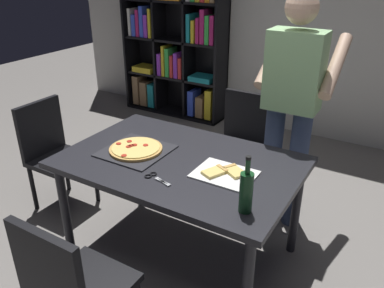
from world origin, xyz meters
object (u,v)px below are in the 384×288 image
bookshelf (176,42)px  wine_bottle (246,191)px  dining_table (180,170)px  chair_far_side (241,138)px  kitchen_scissors (155,177)px  pepperoni_pizza_on_tray (136,149)px  chair_near_camera (71,286)px  chair_left_end (52,149)px  person_serving_pizza (292,102)px

bookshelf → wine_bottle: bearing=-51.2°
dining_table → bookshelf: 2.86m
chair_far_side → kitchen_scissors: bearing=-90.1°
dining_table → pepperoni_pizza_on_tray: bearing=-170.3°
chair_near_camera → chair_left_end: 1.58m
person_serving_pizza → kitchen_scissors: bearing=-114.2°
chair_left_end → chair_near_camera: bearing=-38.3°
chair_left_end → kitchen_scissors: 1.30m
person_serving_pizza → pepperoni_pizza_on_tray: 1.15m
person_serving_pizza → kitchen_scissors: (-0.47, -1.04, -0.24)m
dining_table → pepperoni_pizza_on_tray: (-0.32, -0.05, 0.09)m
bookshelf → chair_near_camera: bearing=-65.0°
chair_far_side → person_serving_pizza: (0.47, -0.22, 0.49)m
pepperoni_pizza_on_tray → wine_bottle: bearing=-15.6°
chair_far_side → pepperoni_pizza_on_tray: chair_far_side is taller
dining_table → kitchen_scissors: size_ratio=7.63×
chair_near_camera → person_serving_pizza: person_serving_pizza is taller
person_serving_pizza → chair_near_camera: bearing=-104.9°
dining_table → pepperoni_pizza_on_tray: size_ratio=3.64×
chair_near_camera → chair_left_end: size_ratio=1.00×
dining_table → chair_far_side: (0.00, 0.98, -0.16)m
bookshelf → pepperoni_pizza_on_tray: (1.25, -2.43, -0.18)m
chair_near_camera → bookshelf: (-1.57, 3.36, 0.43)m
wine_bottle → kitchen_scissors: wine_bottle is taller
bookshelf → wine_bottle: (2.16, -2.68, -0.07)m
chair_far_side → bookshelf: 2.14m
bookshelf → wine_bottle: 3.45m
chair_near_camera → bookshelf: bearing=115.0°
chair_left_end → dining_table: bearing=0.0°
wine_bottle → dining_table: bearing=152.5°
wine_bottle → kitchen_scissors: bearing=176.9°
dining_table → bookshelf: size_ratio=0.78×
chair_left_end → wine_bottle: 1.89m
person_serving_pizza → pepperoni_pizza_on_tray: size_ratio=4.20×
person_serving_pizza → chair_left_end: bearing=-156.0°
chair_near_camera → chair_far_side: (0.00, 1.96, 0.00)m
chair_far_side → kitchen_scissors: size_ratio=4.53×
chair_far_side → chair_left_end: size_ratio=1.00×
kitchen_scissors → wine_bottle: bearing=-3.1°
wine_bottle → kitchen_scissors: (-0.59, 0.03, -0.11)m
chair_far_side → pepperoni_pizza_on_tray: 1.11m
pepperoni_pizza_on_tray → kitchen_scissors: (0.32, -0.22, -0.01)m
chair_left_end → kitchen_scissors: (1.24, -0.28, 0.24)m
pepperoni_pizza_on_tray → wine_bottle: 0.95m
dining_table → chair_near_camera: chair_near_camera is taller
bookshelf → person_serving_pizza: size_ratio=1.11×
chair_far_side → pepperoni_pizza_on_tray: (-0.32, -1.04, 0.25)m
person_serving_pizza → wine_bottle: size_ratio=5.54×
dining_table → wine_bottle: (0.59, -0.31, 0.19)m
pepperoni_pizza_on_tray → chair_left_end: bearing=176.6°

